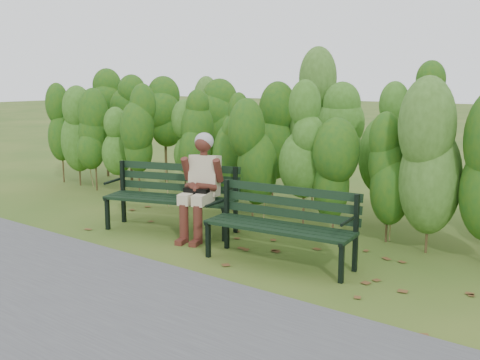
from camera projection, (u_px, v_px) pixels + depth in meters
The scene contains 7 objects.
ground at pixel (223, 245), 6.80m from camera, with size 80.00×80.00×0.00m, color #315518.
footpath at pixel (70, 301), 5.08m from camera, with size 60.00×2.50×0.01m, color #474749.
hedge_band at pixel (304, 130), 8.03m from camera, with size 11.04×1.67×2.42m.
leaf_litter at pixel (208, 240), 6.98m from camera, with size 5.69×2.17×0.01m.
bench_left at pixel (173, 192), 7.42m from camera, with size 1.83×1.08×0.87m.
bench_right at pixel (283, 219), 6.09m from camera, with size 1.70×0.72×0.83m.
seated_woman at pixel (201, 179), 7.06m from camera, with size 0.59×0.83×1.32m.
Camera 1 is at (4.13, -5.08, 2.00)m, focal length 42.00 mm.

